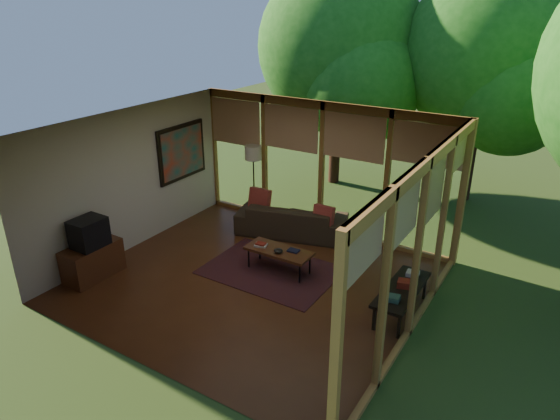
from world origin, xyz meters
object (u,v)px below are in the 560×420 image
Objects in this scene: sofa at (292,219)px; side_console at (397,289)px; media_cabinet at (93,261)px; television at (89,233)px; floor_lamp at (253,157)px; coffee_table at (279,251)px.

side_console is (2.80, -1.55, 0.08)m from sofa.
media_cabinet reaches higher than side_console.
sofa is 4.05× the size of television.
floor_lamp is 4.44m from side_console.
coffee_table is at bearing 35.06° from media_cabinet.
television reaches higher than coffee_table.
television is 3.26m from coffee_table.
sofa is 3.20m from side_console.
coffee_table is at bearing 35.27° from television.
side_console is at bearing 19.75° from television.
coffee_table is (2.66, 1.86, 0.09)m from media_cabinet.
floor_lamp reaches higher than media_cabinet.
sofa is 1.59m from floor_lamp.
television reaches higher than media_cabinet.
media_cabinet is 0.55m from television.
media_cabinet is 3.25m from coffee_table.
side_console is (4.85, 1.74, -0.44)m from television.
media_cabinet reaches higher than coffee_table.
side_console is (4.87, 1.74, 0.11)m from media_cabinet.
floor_lamp is at bearing 75.17° from media_cabinet.
coffee_table is at bearing 96.27° from sofa.
television is at bearing -160.25° from side_console.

